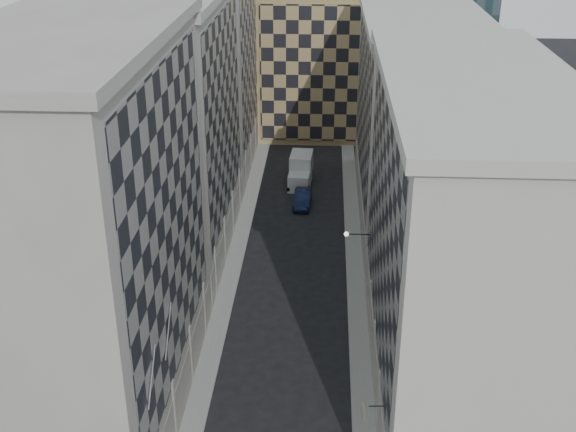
% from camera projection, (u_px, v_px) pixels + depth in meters
% --- Properties ---
extents(sidewalk_west, '(1.50, 100.00, 0.15)m').
position_uv_depth(sidewalk_west, '(234.00, 263.00, 62.71)').
color(sidewalk_west, gray).
rests_on(sidewalk_west, ground).
extents(sidewalk_east, '(1.50, 100.00, 0.15)m').
position_uv_depth(sidewalk_east, '(355.00, 267.00, 62.19)').
color(sidewalk_east, gray).
rests_on(sidewalk_east, ground).
extents(bldg_left_a, '(10.80, 22.80, 23.70)m').
position_uv_depth(bldg_left_a, '(87.00, 242.00, 40.82)').
color(bldg_left_a, gray).
rests_on(bldg_left_a, ground).
extents(bldg_left_b, '(10.80, 22.80, 22.70)m').
position_uv_depth(bldg_left_b, '(168.00, 128.00, 60.90)').
color(bldg_left_b, '#98968D').
rests_on(bldg_left_b, ground).
extents(bldg_left_c, '(10.80, 22.80, 21.70)m').
position_uv_depth(bldg_left_c, '(208.00, 70.00, 80.99)').
color(bldg_left_c, gray).
rests_on(bldg_left_c, ground).
extents(bldg_right_a, '(10.80, 26.80, 20.70)m').
position_uv_depth(bldg_right_a, '(461.00, 242.00, 44.00)').
color(bldg_right_a, '#B2ADA3').
rests_on(bldg_right_a, ground).
extents(bldg_right_b, '(10.80, 28.80, 19.70)m').
position_uv_depth(bldg_right_b, '(415.00, 117.00, 68.58)').
color(bldg_right_b, '#B2ADA3').
rests_on(bldg_right_b, ground).
extents(tan_block, '(16.80, 14.80, 18.80)m').
position_uv_depth(tan_block, '(324.00, 58.00, 92.59)').
color(tan_block, tan).
rests_on(tan_block, ground).
extents(flagpoles_left, '(0.10, 6.33, 2.33)m').
position_uv_depth(flagpoles_left, '(160.00, 353.00, 37.69)').
color(flagpoles_left, gray).
rests_on(flagpoles_left, ground).
extents(bracket_lamp, '(1.98, 0.36, 0.36)m').
position_uv_depth(bracket_lamp, '(349.00, 234.00, 54.20)').
color(bracket_lamp, black).
rests_on(bracket_lamp, ground).
extents(box_truck, '(2.67, 5.85, 3.14)m').
position_uv_depth(box_truck, '(301.00, 171.00, 78.83)').
color(box_truck, silver).
rests_on(box_truck, ground).
extents(dark_car, '(1.85, 4.79, 1.56)m').
position_uv_depth(dark_car, '(303.00, 198.00, 73.63)').
color(dark_car, '#101D3D').
rests_on(dark_car, ground).
extents(shop_sign, '(1.18, 0.74, 0.81)m').
position_uv_depth(shop_sign, '(364.00, 411.00, 39.77)').
color(shop_sign, black).
rests_on(shop_sign, ground).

